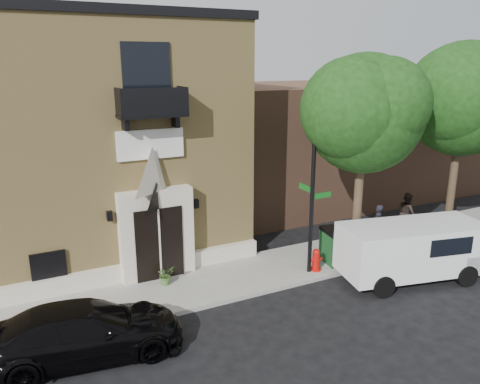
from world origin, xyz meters
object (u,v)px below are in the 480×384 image
object	(u,v)px
cargo_van	(416,249)
street_sign	(312,199)
pedestrian_near	(377,224)
fire_hydrant	(316,260)
pedestrian_far	(407,213)
black_sedan	(85,331)
dumpster	(349,244)

from	to	relation	value
cargo_van	street_sign	bearing A→B (deg)	160.97
pedestrian_near	fire_hydrant	bearing A→B (deg)	-19.46
fire_hydrant	pedestrian_far	world-z (taller)	pedestrian_far
cargo_van	pedestrian_near	distance (m)	3.06
black_sedan	fire_hydrant	xyz separation A→B (m)	(8.39, 1.37, -0.18)
dumpster	pedestrian_far	distance (m)	4.48
black_sedan	dumpster	world-z (taller)	black_sedan
black_sedan	street_sign	world-z (taller)	street_sign
black_sedan	pedestrian_far	bearing A→B (deg)	-72.24
cargo_van	fire_hydrant	distance (m)	3.56
black_sedan	street_sign	bearing A→B (deg)	-73.51
black_sedan	cargo_van	size ratio (longest dim) A/B	0.95
dumpster	street_sign	bearing A→B (deg)	-166.91
fire_hydrant	pedestrian_far	size ratio (longest dim) A/B	0.46
cargo_van	pedestrian_far	xyz separation A→B (m)	(3.01, 3.37, -0.09)
black_sedan	pedestrian_far	xyz separation A→B (m)	(14.35, 2.84, 0.32)
dumpster	pedestrian_far	xyz separation A→B (m)	(4.29, 1.26, 0.25)
pedestrian_near	pedestrian_far	distance (m)	2.17
cargo_van	dumpster	distance (m)	2.49
pedestrian_far	black_sedan	bearing A→B (deg)	121.05
pedestrian_far	fire_hydrant	bearing A→B (deg)	123.70
black_sedan	pedestrian_far	size ratio (longest dim) A/B	2.79
black_sedan	street_sign	xyz separation A→B (m)	(8.14, 1.43, 2.19)
dumpster	pedestrian_near	xyz separation A→B (m)	(2.17, 0.82, 0.17)
dumpster	pedestrian_near	size ratio (longest dim) A/B	1.29
black_sedan	dumpster	size ratio (longest dim) A/B	2.36
cargo_van	pedestrian_far	size ratio (longest dim) A/B	2.94
fire_hydrant	dumpster	xyz separation A→B (m)	(1.67, 0.21, 0.26)
cargo_van	street_sign	size ratio (longest dim) A/B	0.98
street_sign	fire_hydrant	bearing A→B (deg)	-12.14
pedestrian_near	street_sign	bearing A→B (deg)	-21.04
fire_hydrant	pedestrian_far	xyz separation A→B (m)	(5.96, 1.47, 0.51)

